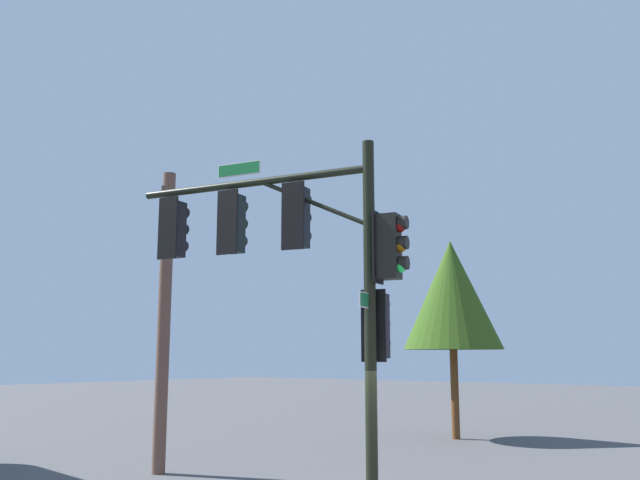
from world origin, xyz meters
The scene contains 3 objects.
signal_pole_assembly centered at (1.28, 0.22, 4.43)m, with size 5.38×1.86×6.44m.
utility_pole centered at (6.99, -1.35, 3.77)m, with size 1.32×1.39×7.32m.
tree_far centered at (4.65, -11.98, 4.85)m, with size 3.40×3.40×6.76m.
Camera 1 is at (-6.44, 9.57, 2.73)m, focal length 38.49 mm.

